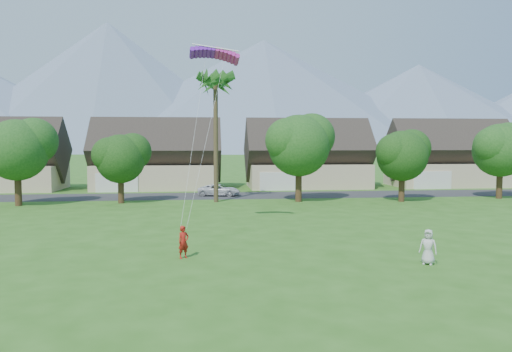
{
  "coord_description": "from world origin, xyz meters",
  "views": [
    {
      "loc": [
        -3.02,
        -19.63,
        5.88
      ],
      "look_at": [
        0.0,
        10.0,
        3.8
      ],
      "focal_mm": 35.0,
      "sensor_mm": 36.0,
      "label": 1
    }
  ],
  "objects": [
    {
      "name": "parafoil_kite",
      "position": [
        -2.36,
        12.76,
        11.52
      ],
      "size": [
        3.12,
        1.04,
        0.5
      ],
      "rotation": [
        0.0,
        0.0,
        0.02
      ],
      "color": "purple",
      "rests_on": "ground"
    },
    {
      "name": "ground",
      "position": [
        0.0,
        0.0,
        0.0
      ],
      "size": [
        500.0,
        500.0,
        0.0
      ],
      "primitive_type": "plane",
      "color": "#2D6019",
      "rests_on": "ground"
    },
    {
      "name": "tree_row",
      "position": [
        -1.14,
        27.92,
        4.89
      ],
      "size": [
        62.27,
        6.67,
        8.45
      ],
      "color": "#47301C",
      "rests_on": "ground"
    },
    {
      "name": "kite_flyer",
      "position": [
        -4.14,
        5.36,
        0.82
      ],
      "size": [
        0.72,
        0.67,
        1.65
      ],
      "primitive_type": "imported",
      "rotation": [
        0.0,
        0.0,
        0.62
      ],
      "color": "#AA1C13",
      "rests_on": "ground"
    },
    {
      "name": "parked_car",
      "position": [
        -1.56,
        34.0,
        0.63
      ],
      "size": [
        4.86,
        2.98,
        1.26
      ],
      "primitive_type": "imported",
      "rotation": [
        0.0,
        0.0,
        1.36
      ],
      "color": "silver",
      "rests_on": "ground"
    },
    {
      "name": "street",
      "position": [
        0.0,
        34.0,
        0.01
      ],
      "size": [
        90.0,
        7.0,
        0.01
      ],
      "primitive_type": "cube",
      "color": "#2D2D30",
      "rests_on": "ground"
    },
    {
      "name": "mountain_ridge",
      "position": [
        10.4,
        260.0,
        29.07
      ],
      "size": [
        540.0,
        240.0,
        70.0
      ],
      "color": "slate",
      "rests_on": "ground"
    },
    {
      "name": "houses_row",
      "position": [
        0.49,
        42.99,
        3.44
      ],
      "size": [
        72.75,
        8.19,
        8.86
      ],
      "color": "beige",
      "rests_on": "ground"
    },
    {
      "name": "fan_palm",
      "position": [
        -2.0,
        28.5,
        11.8
      ],
      "size": [
        3.0,
        3.0,
        13.8
      ],
      "color": "#4C3D26",
      "rests_on": "ground"
    },
    {
      "name": "watcher",
      "position": [
        7.55,
        2.91,
        0.85
      ],
      "size": [
        0.99,
        0.91,
        1.69
      ],
      "primitive_type": "imported",
      "rotation": [
        0.0,
        0.0,
        -0.6
      ],
      "color": "beige",
      "rests_on": "ground"
    }
  ]
}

